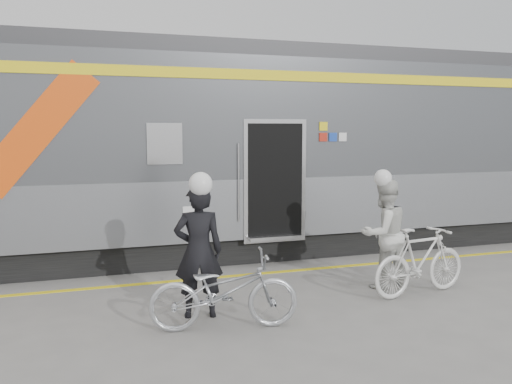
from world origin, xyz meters
name	(u,v)px	position (x,y,z in m)	size (l,w,h in m)	color
ground	(262,319)	(0.00, 0.00, 0.00)	(90.00, 90.00, 0.00)	slate
train	(143,152)	(-1.02, 4.19, 2.05)	(24.00, 3.17, 4.10)	black
safety_strip	(221,277)	(0.00, 2.15, 0.00)	(24.00, 0.12, 0.01)	yellow
man	(199,251)	(-0.76, 0.37, 0.89)	(0.65, 0.42, 1.78)	black
bicycle_left	(224,291)	(-0.56, -0.18, 0.49)	(0.65, 1.86, 0.98)	#B5B8BE
woman	(384,233)	(2.31, 0.82, 0.86)	(0.83, 0.65, 1.72)	silver
bicycle_right	(420,261)	(2.61, 0.27, 0.52)	(0.49, 1.73, 1.04)	silver
helmet_man	(198,173)	(-0.76, 0.37, 1.93)	(0.31, 0.31, 0.31)	white
helmet_woman	(386,171)	(2.31, 0.82, 1.86)	(0.27, 0.27, 0.27)	white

